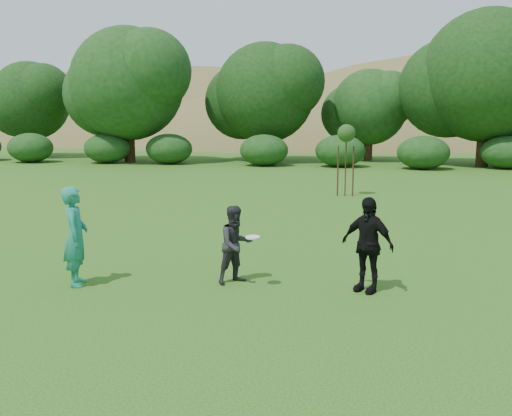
# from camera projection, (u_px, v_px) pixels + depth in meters

# --- Properties ---
(ground) EXTENTS (120.00, 120.00, 0.00)m
(ground) POSITION_uv_depth(u_px,v_px,m) (227.00, 294.00, 10.40)
(ground) COLOR #19470C
(ground) RESTS_ON ground
(player_teal) EXTENTS (0.67, 0.81, 1.90)m
(player_teal) POSITION_uv_depth(u_px,v_px,m) (76.00, 236.00, 10.80)
(player_teal) COLOR #1C7F68
(player_teal) RESTS_ON ground
(player_grey) EXTENTS (0.93, 0.92, 1.51)m
(player_grey) POSITION_uv_depth(u_px,v_px,m) (236.00, 245.00, 10.98)
(player_grey) COLOR #252527
(player_grey) RESTS_ON ground
(player_black) EXTENTS (1.11, 0.89, 1.77)m
(player_black) POSITION_uv_depth(u_px,v_px,m) (367.00, 244.00, 10.42)
(player_black) COLOR black
(player_black) RESTS_ON ground
(frisbee) EXTENTS (0.27, 0.27, 0.04)m
(frisbee) POSITION_uv_depth(u_px,v_px,m) (253.00, 237.00, 10.57)
(frisbee) COLOR white
(frisbee) RESTS_ON ground
(sapling) EXTENTS (0.70, 0.70, 2.85)m
(sapling) POSITION_uv_depth(u_px,v_px,m) (346.00, 135.00, 22.39)
(sapling) COLOR #371F15
(sapling) RESTS_ON ground
(hillside) EXTENTS (150.00, 72.00, 52.00)m
(hillside) POSITION_uv_depth(u_px,v_px,m) (335.00, 225.00, 78.95)
(hillside) COLOR olive
(hillside) RESTS_ON ground
(tree_row) EXTENTS (53.92, 10.38, 9.62)m
(tree_row) POSITION_uv_depth(u_px,v_px,m) (374.00, 89.00, 36.92)
(tree_row) COLOR #3A2616
(tree_row) RESTS_ON ground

